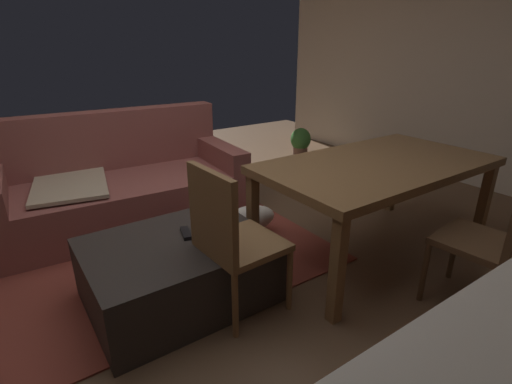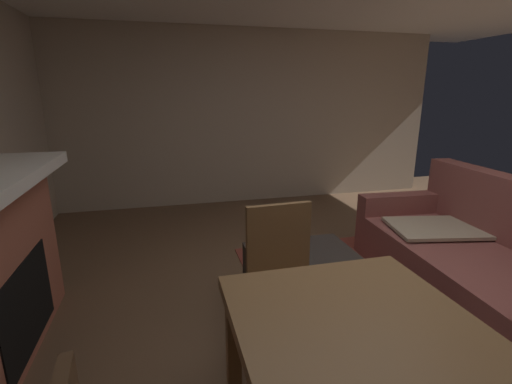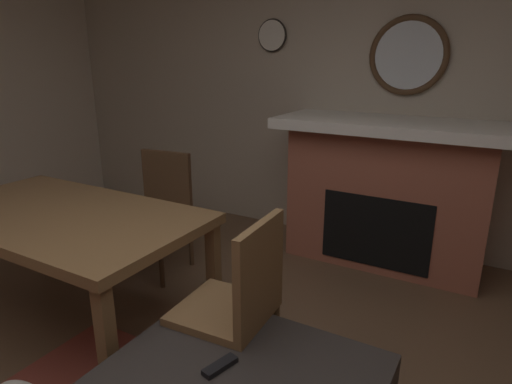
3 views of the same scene
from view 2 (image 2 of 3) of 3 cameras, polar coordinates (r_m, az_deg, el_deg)
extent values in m
plane|color=brown|center=(2.82, 15.42, -20.49)|extent=(8.22, 8.22, 0.00)
cube|color=#B7A893|center=(5.53, -1.47, 11.48)|extent=(0.12, 5.92, 2.51)
cube|color=brown|center=(3.22, 20.10, -15.90)|extent=(2.60, 2.00, 0.01)
cube|color=black|center=(2.75, -32.95, -14.90)|extent=(0.83, 0.10, 0.56)
cube|color=#8C4C47|center=(3.47, 30.35, -10.95)|extent=(2.13, 1.12, 0.42)
cube|color=#8C4C47|center=(4.07, 22.38, -1.60)|extent=(0.24, 1.00, 0.20)
cube|color=tan|center=(3.68, 26.71, -4.99)|extent=(0.71, 0.93, 0.03)
cube|color=#2D2826|center=(2.82, 8.86, -15.03)|extent=(1.08, 0.83, 0.41)
cube|color=black|center=(2.67, 10.70, -11.74)|extent=(0.09, 0.17, 0.02)
cube|color=brown|center=(2.32, 18.84, -19.17)|extent=(0.07, 0.07, 0.68)
cube|color=brown|center=(2.05, -3.51, -23.52)|extent=(0.07, 0.07, 0.68)
cube|color=brown|center=(2.38, 5.20, -14.89)|extent=(0.46, 0.46, 0.04)
cube|color=brown|center=(2.43, 3.55, -7.32)|extent=(0.06, 0.44, 0.48)
cylinder|color=brown|center=(2.42, 11.67, -20.83)|extent=(0.04, 0.04, 0.41)
cylinder|color=brown|center=(2.29, 2.07, -22.99)|extent=(0.04, 0.04, 0.41)
cylinder|color=brown|center=(2.72, 7.49, -16.26)|extent=(0.04, 0.04, 0.41)
cylinder|color=brown|center=(2.60, -0.97, -17.76)|extent=(0.04, 0.04, 0.41)
ellipsoid|color=silver|center=(2.49, 27.78, -22.79)|extent=(0.49, 0.29, 0.22)
sphere|color=silver|center=(2.56, 25.59, -18.05)|extent=(0.16, 0.16, 0.16)
camera|label=1|loc=(3.17, -33.17, 11.59)|focal=27.03mm
camera|label=3|loc=(3.78, 23.63, 14.36)|focal=30.85mm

